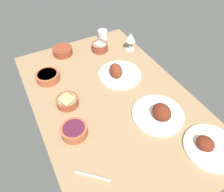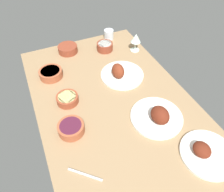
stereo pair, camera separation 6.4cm
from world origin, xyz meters
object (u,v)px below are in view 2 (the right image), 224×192
bowl_onions (71,128)px  bowl_cream (105,46)px  plate_center_main (121,73)px  wine_glass (136,39)px  bowl_soup (51,73)px  fork_loose (85,175)px  plate_near_viewer (206,153)px  bowl_sauce (68,49)px  bowl_potatoes (67,99)px  plate_far_side (158,116)px  water_tumbler (109,35)px

bowl_onions → bowl_cream: bowl_cream is taller
plate_center_main → wine_glass: (23.23, -23.44, 7.16)cm
bowl_soup → bowl_cream: bowl_cream is taller
plate_center_main → fork_loose: size_ratio=1.70×
plate_near_viewer → fork_loose: plate_near_viewer is taller
plate_center_main → bowl_sauce: plate_center_main is taller
bowl_onions → bowl_cream: size_ratio=1.14×
bowl_onions → bowl_sauce: (70.79, -18.15, 0.04)cm
bowl_soup → bowl_potatoes: size_ratio=1.18×
bowl_soup → bowl_sauce: (23.08, -18.13, 0.07)cm
plate_center_main → bowl_potatoes: (-7.47, 38.60, -0.21)cm
plate_far_side → bowl_soup: (59.76, 45.50, -0.06)cm
bowl_cream → fork_loose: size_ratio=0.73×
plate_near_viewer → fork_loose: size_ratio=1.59×
plate_far_side → bowl_cream: plate_far_side is taller
bowl_onions → water_tumbler: bearing=-35.8°
plate_near_viewer → bowl_soup: bearing=32.4°
bowl_cream → plate_near_viewer: bearing=-174.1°
water_tumbler → wine_glass: bearing=-153.2°
bowl_cream → fork_loose: 98.70cm
water_tumbler → bowl_potatoes: bearing=137.1°
wine_glass → plate_near_viewer: bearing=173.4°
bowl_soup → water_tumbler: water_tumbler is taller
wine_glass → bowl_onions: bearing=128.2°
plate_center_main → bowl_soup: size_ratio=1.89×
bowl_onions → fork_loose: bowl_onions is taller
bowl_onions → bowl_cream: (61.80, -44.96, 0.31)cm
bowl_potatoes → plate_far_side: bearing=-128.5°
plate_far_side → plate_near_viewer: plate_far_side is taller
plate_near_viewer → bowl_potatoes: 79.64cm
bowl_soup → fork_loose: 73.12cm
bowl_cream → bowl_onions: bearing=144.0°
bowl_onions → wine_glass: size_ratio=1.00×
bowl_soup → wine_glass: wine_glass is taller
bowl_onions → fork_loose: (-25.36, 1.26, -2.45)cm
plate_center_main → plate_far_side: plate_center_main is taller
plate_far_side → plate_near_viewer: size_ratio=1.08×
plate_near_viewer → bowl_cream: 101.96cm
bowl_onions → wine_glass: wine_glass is taller
bowl_potatoes → bowl_cream: size_ratio=1.05×
bowl_onions → bowl_cream: 76.43cm
bowl_soup → plate_far_side: bearing=-142.7°
plate_center_main → wine_glass: 33.76cm
bowl_potatoes → bowl_cream: bowl_cream is taller
plate_center_main → bowl_sauce: (42.20, 24.34, 0.12)cm
plate_near_viewer → wine_glass: wine_glass is taller
bowl_potatoes → bowl_soup: bearing=8.3°
plate_center_main → bowl_sauce: 48.71cm
plate_center_main → plate_near_viewer: bearing=-169.3°
bowl_cream → bowl_potatoes: bearing=134.7°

